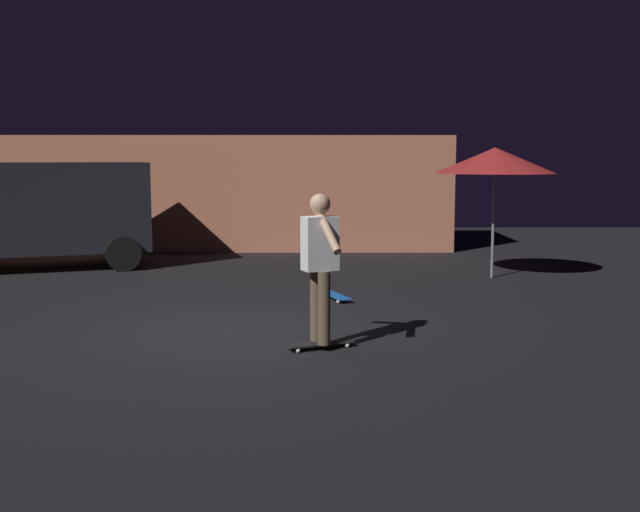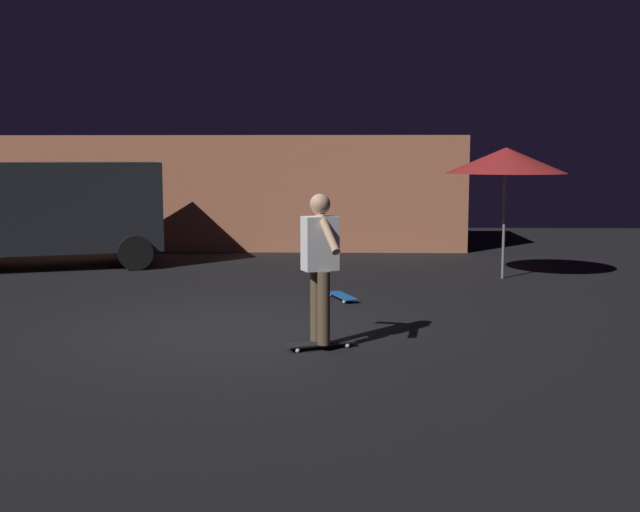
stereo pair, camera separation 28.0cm
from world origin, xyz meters
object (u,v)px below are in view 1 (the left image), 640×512
(patio_umbrella, at_px, (495,161))
(skater, at_px, (320,257))
(skateboard_ridden, at_px, (320,344))
(skateboard_spare, at_px, (336,296))
(parked_van, at_px, (23,208))

(patio_umbrella, bearing_deg, skater, -121.03)
(patio_umbrella, bearing_deg, skateboard_ridden, -121.03)
(patio_umbrella, distance_m, skateboard_spare, 4.08)
(patio_umbrella, relative_size, skater, 1.38)
(parked_van, height_order, patio_umbrella, patio_umbrella)
(skateboard_spare, bearing_deg, skater, -94.81)
(parked_van, bearing_deg, patio_umbrella, -7.78)
(patio_umbrella, height_order, skater, patio_umbrella)
(patio_umbrella, height_order, skateboard_spare, patio_umbrella)
(patio_umbrella, bearing_deg, parked_van, 172.22)
(skater, bearing_deg, skateboard_ridden, -135.00)
(skateboard_spare, height_order, skater, skater)
(parked_van, xyz_separation_m, skateboard_spare, (5.92, -3.33, -1.11))
(skateboard_ridden, relative_size, skater, 0.48)
(skateboard_ridden, height_order, skater, skater)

